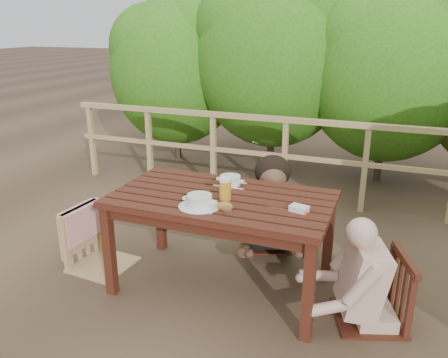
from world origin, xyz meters
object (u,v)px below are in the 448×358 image
(diner_right, at_px, (382,238))
(tumbler, at_px, (228,211))
(butter_tub, at_px, (299,210))
(soup_near, at_px, (199,201))
(table, at_px, (222,243))
(bread_roll, at_px, (225,206))
(woman, at_px, (271,174))
(beer_glass, at_px, (225,189))
(chair_far, at_px, (269,205))
(soup_far, at_px, (230,181))
(chair_right, at_px, (375,260))
(chair_left, at_px, (99,214))

(diner_right, xyz_separation_m, tumbler, (-1.00, -0.28, 0.15))
(tumbler, relative_size, butter_tub, 0.58)
(soup_near, bearing_deg, table, 73.33)
(diner_right, height_order, soup_near, diner_right)
(tumbler, bearing_deg, diner_right, 15.80)
(table, distance_m, bread_roll, 0.49)
(soup_near, bearing_deg, woman, 78.05)
(bread_roll, xyz_separation_m, beer_glass, (-0.07, 0.18, 0.06))
(chair_far, distance_m, soup_near, 1.16)
(soup_far, height_order, beer_glass, beer_glass)
(beer_glass, bearing_deg, tumbler, -65.66)
(diner_right, distance_m, soup_near, 1.27)
(table, xyz_separation_m, soup_near, (-0.07, -0.24, 0.43))
(soup_near, distance_m, soup_far, 0.50)
(bread_roll, bearing_deg, chair_right, 11.15)
(chair_right, height_order, bread_roll, chair_right)
(table, distance_m, tumbler, 0.55)
(chair_left, relative_size, beer_glass, 5.49)
(soup_near, height_order, beer_glass, beer_glass)
(chair_left, bearing_deg, chair_far, -49.90)
(soup_near, distance_m, tumbler, 0.25)
(woman, height_order, soup_near, woman)
(table, height_order, soup_near, soup_near)
(beer_glass, bearing_deg, soup_near, -121.13)
(diner_right, bearing_deg, chair_right, 71.07)
(woman, bearing_deg, soup_near, 59.07)
(butter_tub, bearing_deg, tumbler, -139.26)
(diner_right, xyz_separation_m, soup_far, (-1.20, 0.28, 0.16))
(diner_right, height_order, bread_roll, diner_right)
(chair_far, height_order, soup_near, soup_near)
(tumbler, bearing_deg, beer_glass, 114.34)
(soup_near, height_order, tumbler, soup_near)
(chair_left, bearing_deg, soup_far, -68.26)
(chair_right, xyz_separation_m, soup_near, (-1.21, -0.22, 0.33))
(bread_roll, bearing_deg, butter_tub, 16.80)
(chair_far, relative_size, chair_right, 0.87)
(soup_near, distance_m, bread_roll, 0.19)
(soup_far, height_order, tumbler, soup_far)
(chair_right, bearing_deg, table, -110.21)
(chair_far, bearing_deg, diner_right, -58.70)
(chair_far, distance_m, tumbler, 1.19)
(table, xyz_separation_m, bread_roll, (0.11, -0.23, 0.42))
(chair_right, xyz_separation_m, soup_far, (-1.17, 0.28, 0.33))
(chair_left, height_order, bread_roll, chair_left)
(chair_far, height_order, tumbler, tumbler)
(chair_right, distance_m, soup_near, 1.28)
(woman, height_order, bread_roll, woman)
(woman, height_order, beer_glass, woman)
(chair_far, xyz_separation_m, soup_far, (-0.18, -0.56, 0.39))
(table, xyz_separation_m, chair_left, (-1.09, -0.08, 0.11))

